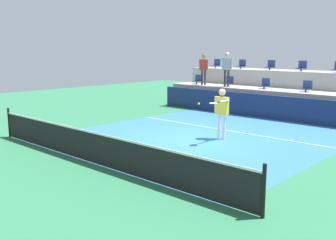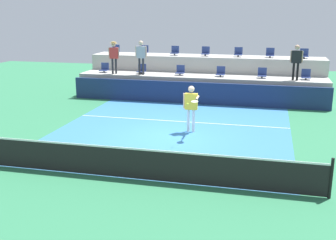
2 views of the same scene
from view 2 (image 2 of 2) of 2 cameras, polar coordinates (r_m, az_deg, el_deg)
ground_plane at (r=15.46m, az=-0.15°, el=-2.47°), size 40.00×40.00×0.00m
court_inner_paint at (r=16.39m, az=0.69°, el=-1.45°), size 9.00×10.00×0.01m
court_service_line at (r=17.71m, az=1.71°, el=-0.21°), size 9.00×0.06×0.00m
tennis_net at (r=11.67m, az=-4.89°, el=-5.78°), size 10.48×0.08×1.07m
sponsor_backboard at (r=21.03m, az=3.78°, el=3.69°), size 13.00×0.16×1.10m
seating_tier_lower at (r=22.28m, az=4.37°, el=4.50°), size 13.00×1.80×1.25m
seating_tier_upper at (r=23.96m, az=5.10°, el=6.25°), size 13.00×1.80×2.10m
stadium_chair_lower_far_left at (r=23.54m, az=-8.68°, el=7.00°), size 0.44×0.40×0.52m
stadium_chair_lower_left at (r=22.81m, az=-3.62°, el=6.89°), size 0.44×0.40×0.52m
stadium_chair_lower_mid_left at (r=22.27m, az=1.69°, el=6.73°), size 0.44×0.40×0.52m
stadium_chair_lower_mid_right at (r=21.93m, az=7.22°, el=6.49°), size 0.44×0.40×0.52m
stadium_chair_lower_right at (r=21.80m, az=12.75°, el=6.19°), size 0.44×0.40×0.52m
stadium_chair_lower_far_right at (r=21.87m, az=18.35°, el=5.83°), size 0.44×0.40×0.52m
stadium_chair_upper_far_left at (r=25.11m, az=-7.19°, el=9.49°), size 0.44×0.40×0.52m
stadium_chair_upper_left at (r=24.54m, az=-3.26°, el=9.45°), size 0.44×0.40×0.52m
stadium_chair_upper_mid_left at (r=24.07m, az=0.95°, el=9.37°), size 0.44×0.40×0.52m
stadium_chair_upper_center at (r=23.74m, az=5.15°, el=9.24°), size 0.44×0.40×0.52m
stadium_chair_upper_mid_right at (r=23.54m, az=9.60°, el=9.05°), size 0.44×0.40×0.52m
stadium_chair_upper_right at (r=23.48m, az=13.79°, el=8.82°), size 0.44×0.40×0.52m
stadium_chair_upper_far_right at (r=23.54m, az=18.12°, el=8.53°), size 0.44×0.40×0.52m
tennis_player at (r=15.97m, az=3.20°, el=2.22°), size 0.75×1.22×1.81m
spectator_with_hat at (r=22.82m, az=-7.41°, el=8.93°), size 0.59×0.45×1.72m
spectator_in_grey at (r=22.31m, az=-3.70°, el=8.99°), size 0.62×0.26×1.79m
spectator_leaning_on_rail at (r=21.34m, az=17.16°, el=7.98°), size 0.60×0.24×1.73m
tennis_ball at (r=14.45m, az=2.68°, el=2.19°), size 0.07×0.07×0.07m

